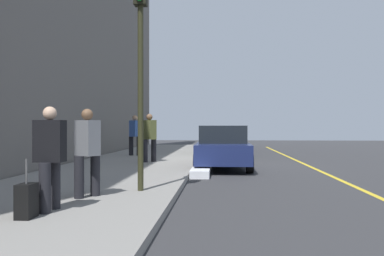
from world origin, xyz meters
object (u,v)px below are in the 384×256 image
object	(u,v)px
pedestrian_olive_coat	(149,136)
rolling_suitcase	(26,201)
parked_car_green	(223,141)
pedestrian_blue_coat	(135,134)
parked_car_navy	(223,147)
pedestrian_black_coat	(50,155)
traffic_light_pole	(140,43)
pedestrian_grey_coat	(87,150)
parked_car_black	(221,137)

from	to	relation	value
pedestrian_olive_coat	rolling_suitcase	world-z (taller)	pedestrian_olive_coat
parked_car_green	pedestrian_olive_coat	bearing A→B (deg)	-27.17
parked_car_green	rolling_suitcase	distance (m)	15.19
pedestrian_olive_coat	rolling_suitcase	bearing A→B (deg)	-0.99
pedestrian_blue_coat	parked_car_navy	bearing A→B (deg)	43.81
parked_car_green	pedestrian_blue_coat	distance (m)	4.58
pedestrian_blue_coat	pedestrian_black_coat	size ratio (longest dim) A/B	1.12
traffic_light_pole	pedestrian_black_coat	bearing A→B (deg)	-26.03
pedestrian_olive_coat	pedestrian_grey_coat	size ratio (longest dim) A/B	1.08
parked_car_black	parked_car_navy	bearing A→B (deg)	0.16
parked_car_green	pedestrian_grey_coat	bearing A→B (deg)	-11.48
pedestrian_black_coat	rolling_suitcase	size ratio (longest dim) A/B	1.91
pedestrian_blue_coat	parked_car_green	bearing A→B (deg)	117.27
parked_car_navy	traffic_light_pole	size ratio (longest dim) A/B	0.90
parked_car_green	traffic_light_pole	distance (m)	12.63
rolling_suitcase	traffic_light_pole	bearing A→B (deg)	156.19
parked_car_green	traffic_light_pole	world-z (taller)	traffic_light_pole
parked_car_navy	pedestrian_grey_coat	bearing A→B (deg)	-20.91
parked_car_navy	pedestrian_olive_coat	bearing A→B (deg)	-106.50
parked_car_green	pedestrian_blue_coat	xyz separation A→B (m)	(2.09, -4.05, 0.38)
pedestrian_blue_coat	pedestrian_grey_coat	world-z (taller)	pedestrian_blue_coat
traffic_light_pole	pedestrian_grey_coat	bearing A→B (deg)	-46.26
parked_car_navy	pedestrian_blue_coat	size ratio (longest dim) A/B	2.22
parked_car_black	parked_car_navy	world-z (taller)	same
pedestrian_black_coat	traffic_light_pole	xyz separation A→B (m)	(-2.11, 1.03, 2.18)
rolling_suitcase	pedestrian_grey_coat	bearing A→B (deg)	170.45
parked_car_navy	traffic_light_pole	world-z (taller)	traffic_light_pole
pedestrian_olive_coat	pedestrian_blue_coat	size ratio (longest dim) A/B	0.98
pedestrian_olive_coat	pedestrian_grey_coat	xyz separation A→B (m)	(7.63, 0.14, -0.07)
parked_car_green	pedestrian_grey_coat	size ratio (longest dim) A/B	2.66
parked_car_black	parked_car_green	size ratio (longest dim) A/B	1.08
parked_car_navy	pedestrian_grey_coat	world-z (taller)	pedestrian_grey_coat
pedestrian_olive_coat	rolling_suitcase	distance (m)	9.47
pedestrian_olive_coat	pedestrian_grey_coat	bearing A→B (deg)	1.06
pedestrian_olive_coat	pedestrian_black_coat	size ratio (longest dim) A/B	1.09
parked_car_navy	pedestrian_olive_coat	size ratio (longest dim) A/B	2.27
parked_car_black	pedestrian_blue_coat	xyz separation A→B (m)	(8.72, -3.97, 0.38)
parked_car_navy	pedestrian_olive_coat	xyz separation A→B (m)	(-0.81, -2.75, 0.36)
parked_car_navy	rolling_suitcase	distance (m)	9.11
parked_car_navy	rolling_suitcase	world-z (taller)	parked_car_navy
pedestrian_blue_coat	rolling_suitcase	xyz separation A→B (m)	(12.80, 1.09, -0.73)
parked_car_navy	pedestrian_grey_coat	size ratio (longest dim) A/B	2.46
parked_car_green	parked_car_navy	xyz separation A→B (m)	(6.26, -0.05, -0.00)
pedestrian_blue_coat	pedestrian_grey_coat	distance (m)	11.08
parked_car_green	pedestrian_blue_coat	world-z (taller)	pedestrian_blue_coat
parked_car_green	rolling_suitcase	xyz separation A→B (m)	(14.89, -2.96, -0.35)
parked_car_navy	rolling_suitcase	bearing A→B (deg)	-18.63
pedestrian_black_coat	rolling_suitcase	world-z (taller)	pedestrian_black_coat
parked_car_green	pedestrian_olive_coat	distance (m)	6.14
parked_car_green	rolling_suitcase	world-z (taller)	parked_car_green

